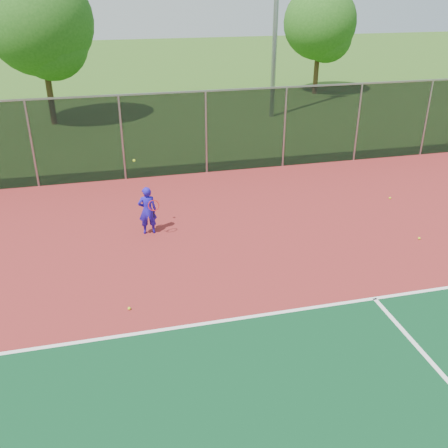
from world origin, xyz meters
name	(u,v)px	position (x,y,z in m)	size (l,w,h in m)	color
ground	(355,417)	(0.00, 0.00, 0.00)	(120.00, 120.00, 0.00)	#2C5418
court_apron	(308,341)	(0.00, 2.00, 0.01)	(30.00, 20.00, 0.02)	maroon
fence_back	(206,132)	(0.00, 12.00, 1.56)	(30.00, 0.06, 3.03)	black
tennis_player	(148,210)	(-2.62, 7.49, 0.72)	(0.59, 0.58, 2.19)	#2012B1
practice_ball_0	(390,198)	(5.35, 8.08, 0.06)	(0.07, 0.07, 0.07)	#C0DD19
practice_ball_2	(129,308)	(-3.42, 3.88, 0.06)	(0.07, 0.07, 0.07)	#C0DD19
practice_ball_3	(419,238)	(4.64, 5.32, 0.06)	(0.07, 0.07, 0.07)	#C0DD19
tree_back_left	(42,27)	(-5.90, 20.61, 4.55)	(4.94, 4.94, 7.26)	#392614
tree_back_mid	(322,26)	(9.72, 24.51, 4.01)	(4.36, 4.36, 6.40)	#392614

